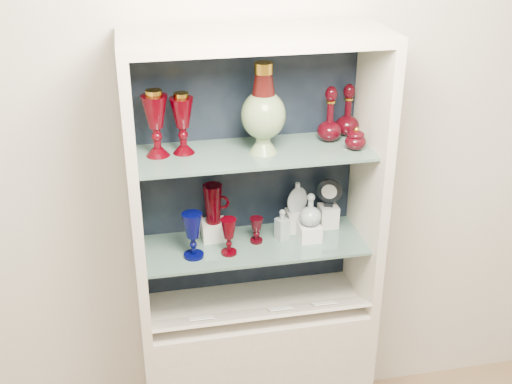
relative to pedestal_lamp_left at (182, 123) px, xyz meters
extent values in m
cube|color=beige|center=(0.28, 0.16, -0.19)|extent=(3.50, 0.02, 2.80)
cube|color=beige|center=(0.28, -0.06, -1.22)|extent=(1.00, 0.40, 0.75)
cube|color=black|center=(0.28, 0.13, -0.27)|extent=(0.98, 0.02, 1.15)
cube|color=beige|center=(-0.20, -0.06, -0.27)|extent=(0.04, 0.40, 1.15)
cube|color=beige|center=(0.76, -0.06, -0.27)|extent=(0.04, 0.40, 1.15)
cube|color=beige|center=(0.28, -0.06, 0.33)|extent=(1.00, 0.40, 0.04)
cube|color=slate|center=(0.28, -0.04, -0.55)|extent=(0.92, 0.34, 0.01)
cube|color=slate|center=(0.28, -0.04, -0.13)|extent=(0.92, 0.34, 0.01)
cube|color=beige|center=(0.28, -0.17, -0.81)|extent=(0.92, 0.17, 0.09)
cube|color=white|center=(0.55, -0.17, -0.80)|extent=(0.10, 0.06, 0.03)
cube|color=white|center=(0.02, -0.17, -0.80)|extent=(0.10, 0.06, 0.03)
cube|color=white|center=(0.36, -0.17, -0.80)|extent=(0.10, 0.06, 0.03)
cube|color=silver|center=(0.11, 0.04, -0.50)|extent=(0.10, 0.10, 0.08)
cube|color=silver|center=(0.48, 0.04, -0.50)|extent=(0.09, 0.09, 0.09)
cube|color=silver|center=(0.51, -0.05, -0.51)|extent=(0.09, 0.09, 0.07)
cube|color=silver|center=(0.62, 0.05, -0.49)|extent=(0.08, 0.08, 0.10)
camera|label=1|loc=(-0.19, -2.34, 0.82)|focal=45.00mm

